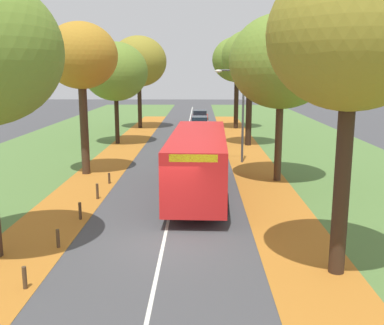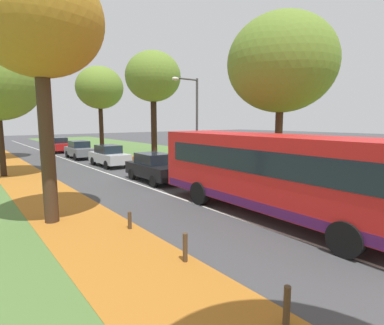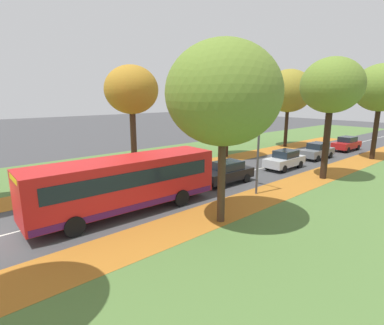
{
  "view_description": "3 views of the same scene",
  "coord_description": "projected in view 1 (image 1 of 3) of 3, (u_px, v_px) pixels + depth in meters",
  "views": [
    {
      "loc": [
        1.25,
        -14.66,
        5.86
      ],
      "look_at": [
        0.84,
        8.11,
        1.2
      ],
      "focal_mm": 42.0,
      "sensor_mm": 36.0,
      "label": 1
    },
    {
      "loc": [
        -7.75,
        -0.23,
        3.5
      ],
      "look_at": [
        1.14,
        10.99,
        1.48
      ],
      "focal_mm": 28.0,
      "sensor_mm": 36.0,
      "label": 2
    },
    {
      "loc": [
        15.2,
        -1.3,
        6.24
      ],
      "look_at": [
        1.89,
        10.4,
        2.28
      ],
      "focal_mm": 28.0,
      "sensor_mm": 36.0,
      "label": 3
    }
  ],
  "objects": [
    {
      "name": "car_silver_following",
      "position": [
        202.0,
        134.0,
        36.51
      ],
      "size": [
        1.82,
        4.22,
        1.62
      ],
      "color": "#B7BABF",
      "rests_on": "ground"
    },
    {
      "name": "car_red_fourth_in_line",
      "position": [
        200.0,
        118.0,
        49.53
      ],
      "size": [
        1.89,
        4.25,
        1.62
      ],
      "color": "#B21919",
      "rests_on": "ground"
    },
    {
      "name": "bollard_nearest",
      "position": [
        25.0,
        278.0,
        12.23
      ],
      "size": [
        0.12,
        0.12,
        0.65
      ],
      "primitive_type": "cylinder",
      "color": "#4C3823",
      "rests_on": "ground"
    },
    {
      "name": "streetlamp_right",
      "position": [
        238.0,
        105.0,
        28.56
      ],
      "size": [
        1.89,
        0.28,
        6.0
      ],
      "color": "#47474C",
      "rests_on": "ground"
    },
    {
      "name": "bollard_fourth",
      "position": [
        97.0,
        191.0,
        20.83
      ],
      "size": [
        0.12,
        0.12,
        0.74
      ],
      "primitive_type": "cylinder",
      "color": "#4C3823",
      "rests_on": "ground"
    },
    {
      "name": "bollard_third",
      "position": [
        80.0,
        211.0,
        17.96
      ],
      "size": [
        0.12,
        0.12,
        0.71
      ],
      "primitive_type": "cylinder",
      "color": "#4C3823",
      "rests_on": "ground"
    },
    {
      "name": "grass_verge_left",
      "position": [
        67.0,
        147.0,
        35.3
      ],
      "size": [
        12.0,
        90.0,
        0.01
      ],
      "primitive_type": "cube",
      "color": "#517538",
      "rests_on": "ground"
    },
    {
      "name": "road_centre_line",
      "position": [
        184.0,
        147.0,
        35.14
      ],
      "size": [
        0.12,
        80.0,
        0.01
      ],
      "primitive_type": "cube",
      "color": "silver",
      "rests_on": "ground"
    },
    {
      "name": "tree_right_nearest",
      "position": [
        352.0,
        36.0,
        11.95
      ],
      "size": [
        4.57,
        4.57,
        8.88
      ],
      "color": "#382619",
      "rests_on": "ground"
    },
    {
      "name": "tree_right_near",
      "position": [
        282.0,
        62.0,
        23.2
      ],
      "size": [
        5.44,
        5.44,
        8.79
      ],
      "color": "#422D1E",
      "rests_on": "ground"
    },
    {
      "name": "car_black_lead",
      "position": [
        198.0,
        149.0,
        29.54
      ],
      "size": [
        1.87,
        4.24,
        1.62
      ],
      "color": "black",
      "rests_on": "ground"
    },
    {
      "name": "tree_left_mid",
      "position": [
        115.0,
        72.0,
        35.76
      ],
      "size": [
        5.18,
        5.18,
        8.14
      ],
      "color": "black",
      "rests_on": "ground"
    },
    {
      "name": "bollard_second",
      "position": [
        58.0,
        239.0,
        15.1
      ],
      "size": [
        0.12,
        0.12,
        0.64
      ],
      "primitive_type": "cylinder",
      "color": "#4C3823",
      "rests_on": "ground"
    },
    {
      "name": "leaf_litter_right",
      "position": [
        251.0,
        163.0,
        29.18
      ],
      "size": [
        2.8,
        60.0,
        0.0
      ],
      "primitive_type": "cube",
      "color": "#B26B23",
      "rests_on": "grass_verge_right"
    },
    {
      "name": "tree_left_near",
      "position": [
        81.0,
        57.0,
        24.75
      ],
      "size": [
        4.07,
        4.07,
        8.52
      ],
      "color": "#422D1E",
      "rests_on": "ground"
    },
    {
      "name": "tree_right_mid",
      "position": [
        250.0,
        57.0,
        34.69
      ],
      "size": [
        4.43,
        4.43,
        8.98
      ],
      "color": "black",
      "rests_on": "ground"
    },
    {
      "name": "bollard_fifth",
      "position": [
        109.0,
        178.0,
        23.71
      ],
      "size": [
        0.12,
        0.12,
        0.58
      ],
      "primitive_type": "cylinder",
      "color": "#4C3823",
      "rests_on": "ground"
    },
    {
      "name": "car_grey_third_in_line",
      "position": [
        200.0,
        125.0,
        42.64
      ],
      "size": [
        1.85,
        4.23,
        1.62
      ],
      "color": "slate",
      "rests_on": "ground"
    },
    {
      "name": "leaf_litter_left",
      "position": [
        111.0,
        162.0,
        29.35
      ],
      "size": [
        2.8,
        60.0,
        0.0
      ],
      "primitive_type": "cube",
      "color": "#B26B23",
      "rests_on": "grass_verge_left"
    },
    {
      "name": "tree_right_far",
      "position": [
        237.0,
        60.0,
        45.33
      ],
      "size": [
        5.03,
        5.03,
        9.26
      ],
      "color": "black",
      "rests_on": "ground"
    },
    {
      "name": "grass_verge_right",
      "position": [
        302.0,
        147.0,
        34.98
      ],
      "size": [
        12.0,
        90.0,
        0.01
      ],
      "primitive_type": "cube",
      "color": "#517538",
      "rests_on": "ground"
    },
    {
      "name": "tree_left_far",
      "position": [
        139.0,
        62.0,
        45.69
      ],
      "size": [
        5.68,
        5.68,
        9.38
      ],
      "color": "black",
      "rests_on": "ground"
    },
    {
      "name": "ground_plane",
      "position": [
        163.0,
        243.0,
        15.55
      ],
      "size": [
        160.0,
        160.0,
        0.0
      ],
      "primitive_type": "plane",
      "color": "#424244"
    },
    {
      "name": "bus",
      "position": [
        198.0,
        160.0,
        21.29
      ],
      "size": [
        2.9,
        10.47,
        2.98
      ],
      "color": "red",
      "rests_on": "ground"
    }
  ]
}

